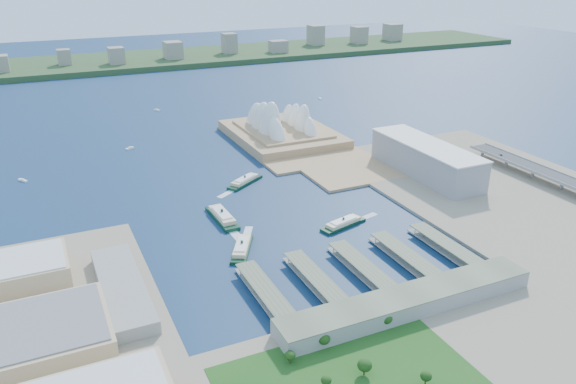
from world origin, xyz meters
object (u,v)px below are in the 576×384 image
toaster_building (426,159)px  ferry_a (222,214)px  ferry_b (245,180)px  car_c (501,155)px  opera_house (282,117)px  ferry_d (343,222)px  ferry_c (242,246)px

toaster_building → ferry_a: 250.81m
ferry_a → ferry_b: bearing=54.4°
car_c → ferry_b: bearing=-14.8°
ferry_b → opera_house: bearing=108.1°
ferry_a → ferry_d: (98.59, -61.75, -0.86)m
toaster_building → ferry_d: bearing=-153.7°
ferry_b → car_c: car_c is taller
ferry_d → car_c: size_ratio=10.90×
ferry_c → toaster_building: bearing=-133.9°
ferry_b → ferry_c: ferry_c is taller
ferry_c → ferry_d: 103.19m
ferry_b → ferry_d: 147.36m
ferry_a → ferry_d: ferry_a is taller
ferry_b → ferry_d: ferry_b is taller
opera_house → ferry_a: 267.89m
toaster_building → car_c: 102.01m
toaster_building → ferry_c: 267.10m
ferry_c → ferry_d: bearing=-148.7°
car_c → ferry_c: bearing=10.5°
opera_house → ferry_b: size_ratio=3.54×
ferry_b → car_c: size_ratio=11.32×
opera_house → car_c: bearing=-48.2°
opera_house → ferry_c: size_ratio=3.52×
ferry_b → ferry_a: bearing=-67.8°
opera_house → ferry_d: (-61.42, -274.96, -27.38)m
opera_house → ferry_a: (-160.01, -213.21, -26.51)m
ferry_b → ferry_c: bearing=-55.3°
ferry_a → toaster_building: bearing=1.6°
opera_house → toaster_building: size_ratio=1.16×
car_c → ferry_d: bearing=13.7°
ferry_b → ferry_c: (-57.84, -144.81, 0.03)m
ferry_d → car_c: car_c is taller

